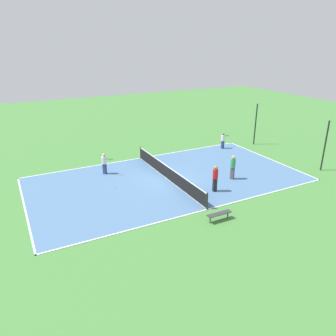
{
  "coord_description": "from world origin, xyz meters",
  "views": [
    {
      "loc": [
        19.74,
        -10.23,
        9.57
      ],
      "look_at": [
        0.0,
        0.0,
        0.9
      ],
      "focal_mm": 35.0,
      "sensor_mm": 36.0,
      "label": 1
    }
  ],
  "objects": [
    {
      "name": "ground_plane",
      "position": [
        0.0,
        0.0,
        0.0
      ],
      "size": [
        80.0,
        80.0,
        0.0
      ],
      "primitive_type": "plane",
      "color": "#47843D"
    },
    {
      "name": "court_surface",
      "position": [
        0.0,
        0.0,
        0.01
      ],
      "size": [
        10.57,
        19.81,
        0.02
      ],
      "color": "#4C729E",
      "rests_on": "ground_plane"
    },
    {
      "name": "tennis_net",
      "position": [
        0.0,
        0.0,
        0.56
      ],
      "size": [
        10.37,
        0.1,
        1.05
      ],
      "color": "black",
      "rests_on": "court_surface"
    },
    {
      "name": "bench",
      "position": [
        6.59,
        -0.14,
        0.39
      ],
      "size": [
        0.36,
        1.52,
        0.45
      ],
      "rotation": [
        0.0,
        0.0,
        1.57
      ],
      "color": "#333338",
      "rests_on": "ground_plane"
    },
    {
      "name": "player_near_white",
      "position": [
        -4.21,
        8.02,
        0.87
      ],
      "size": [
        0.54,
        0.98,
        1.49
      ],
      "rotation": [
        0.0,
        0.0,
        1.81
      ],
      "color": "navy",
      "rests_on": "court_surface"
    },
    {
      "name": "player_far_white",
      "position": [
        -3.16,
        -3.81,
        0.96
      ],
      "size": [
        0.94,
        0.84,
        1.64
      ],
      "rotation": [
        0.0,
        0.0,
        0.67
      ],
      "color": "navy",
      "rests_on": "court_surface"
    },
    {
      "name": "player_coach_red",
      "position": [
        3.29,
        1.86,
        1.09
      ],
      "size": [
        0.38,
        0.38,
        1.84
      ],
      "rotation": [
        0.0,
        0.0,
        4.77
      ],
      "color": "black",
      "rests_on": "court_surface"
    },
    {
      "name": "player_far_green",
      "position": [
        2.13,
        4.23,
        1.07
      ],
      "size": [
        0.47,
        0.47,
        1.82
      ],
      "rotation": [
        0.0,
        0.0,
        3.55
      ],
      "color": "#4C4C51",
      "rests_on": "court_surface"
    },
    {
      "name": "tennis_ball_midcourt",
      "position": [
        -1.25,
        9.09,
        0.06
      ],
      "size": [
        0.07,
        0.07,
        0.07
      ],
      "primitive_type": "sphere",
      "color": "#CCE033",
      "rests_on": "court_surface"
    },
    {
      "name": "tennis_ball_left_sideline",
      "position": [
        -0.37,
        -4.0,
        0.06
      ],
      "size": [
        0.07,
        0.07,
        0.07
      ],
      "primitive_type": "sphere",
      "color": "#CCE033",
      "rests_on": "court_surface"
    },
    {
      "name": "fence_post_back_left",
      "position": [
        -3.93,
        11.59,
        2.0
      ],
      "size": [
        0.12,
        0.12,
        4.0
      ],
      "color": "black",
      "rests_on": "ground_plane"
    },
    {
      "name": "fence_post_back_right",
      "position": [
        3.93,
        11.59,
        2.0
      ],
      "size": [
        0.12,
        0.12,
        4.0
      ],
      "color": "black",
      "rests_on": "ground_plane"
    }
  ]
}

